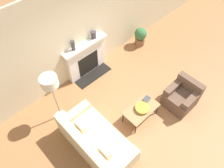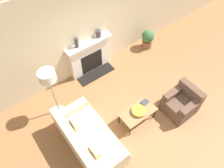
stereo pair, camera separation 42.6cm
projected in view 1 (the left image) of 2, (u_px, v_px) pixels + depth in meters
name	position (u px, v px, depth m)	size (l,w,h in m)	color
ground_plane	(138.00, 119.00, 5.87)	(18.00, 18.00, 0.00)	#99663D
wall_back	(76.00, 34.00, 5.82)	(18.00, 0.06, 2.90)	beige
fireplace	(86.00, 59.00, 6.52)	(1.45, 0.59, 1.13)	silver
couch	(96.00, 141.00, 5.15)	(0.96, 1.89, 0.84)	#CCB78E
armchair_near	(182.00, 97.00, 5.95)	(0.78, 0.75, 0.81)	brown
coffee_table	(141.00, 109.00, 5.60)	(0.93, 0.52, 0.43)	olive
bowl	(142.00, 108.00, 5.53)	(0.36, 0.36, 0.08)	#BC8E2D
book	(147.00, 99.00, 5.75)	(0.22, 0.18, 0.02)	#38383D
floor_lamp	(50.00, 85.00, 4.88)	(0.40, 0.40, 1.60)	gray
mantel_vase_left	(73.00, 45.00, 5.80)	(0.11, 0.11, 0.30)	#3D383D
mantel_vase_center_left	(94.00, 35.00, 6.14)	(0.15, 0.15, 0.21)	#3D383D
potted_plant	(140.00, 36.00, 7.45)	(0.42, 0.42, 0.67)	brown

